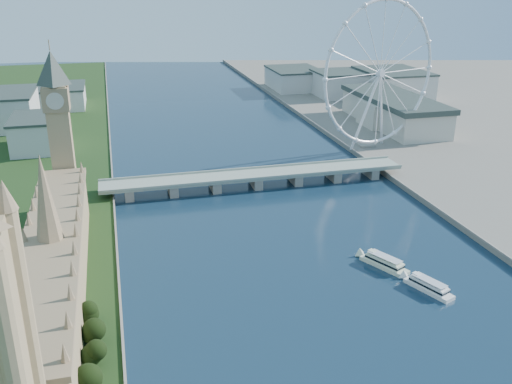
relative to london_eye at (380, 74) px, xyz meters
name	(u,v)px	position (x,y,z in m)	size (l,w,h in m)	color
parliament_range	(55,268)	(-247.98, -185.08, -49.04)	(24.00, 200.00, 70.00)	tan
big_ben	(58,113)	(-247.98, -77.08, -0.95)	(20.02, 20.02, 110.00)	tan
westminster_bridge	(256,177)	(-119.98, -55.08, -60.89)	(220.00, 22.00, 9.50)	gray
london_eye	(380,74)	(0.00, 0.00, 0.00)	(113.60, 39.12, 124.30)	silver
county_hall	(392,127)	(55.02, 74.92, -67.52)	(54.00, 144.00, 35.00)	beige
city_skyline	(232,93)	(-80.75, 205.00, -50.56)	(505.00, 280.00, 32.00)	beige
tour_boat_near	(384,267)	(-84.94, -190.73, -67.52)	(7.77, 30.39, 6.72)	beige
tour_boat_far	(428,291)	(-74.95, -218.16, -67.52)	(7.31, 28.68, 6.33)	silver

